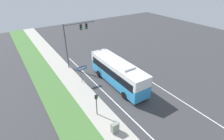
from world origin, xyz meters
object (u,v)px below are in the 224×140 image
object	(u,v)px
signal_gantry	(74,37)
pedestrian_signal	(96,102)
street_sign	(82,71)
bus	(118,72)
utility_cabinet	(115,128)

from	to	relation	value
signal_gantry	pedestrian_signal	size ratio (longest dim) A/B	2.69
signal_gantry	pedestrian_signal	world-z (taller)	signal_gantry
signal_gantry	street_sign	xyz separation A→B (m)	(-1.42, -5.42, -3.23)
bus	utility_cabinet	world-z (taller)	bus
pedestrian_signal	utility_cabinet	size ratio (longest dim) A/B	2.54
signal_gantry	street_sign	bearing A→B (deg)	-104.66
bus	signal_gantry	xyz separation A→B (m)	(-2.69, 8.49, 3.19)
pedestrian_signal	utility_cabinet	distance (m)	3.42
signal_gantry	utility_cabinet	bearing A→B (deg)	-99.58
bus	utility_cabinet	distance (m)	9.02
bus	signal_gantry	world-z (taller)	signal_gantry
pedestrian_signal	bus	bearing A→B (deg)	35.40
signal_gantry	pedestrian_signal	xyz separation A→B (m)	(-2.92, -12.47, -3.29)
pedestrian_signal	utility_cabinet	bearing A→B (deg)	-84.93
bus	utility_cabinet	size ratio (longest dim) A/B	9.80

